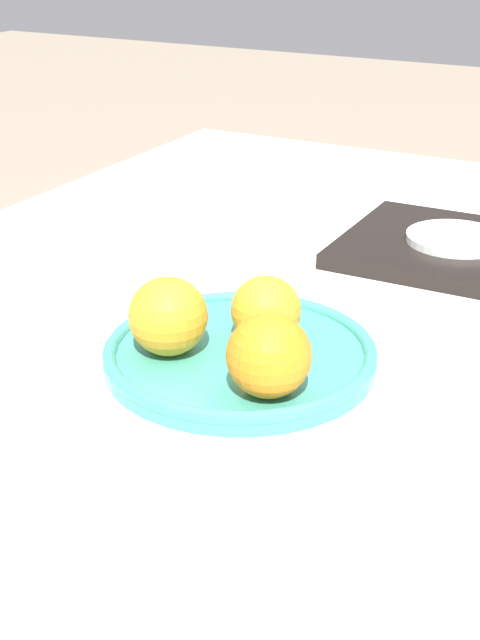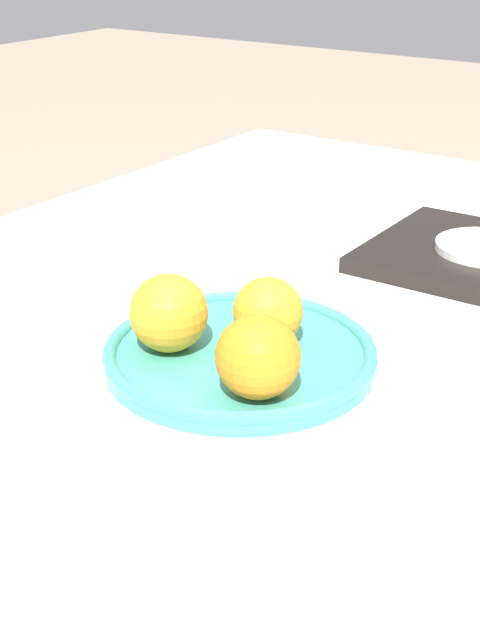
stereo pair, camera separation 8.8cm
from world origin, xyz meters
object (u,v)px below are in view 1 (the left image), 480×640
(fruit_platter, at_px, (240,354))
(orange_2, at_px, (266,310))
(side_plate, at_px, (456,238))
(serving_tray, at_px, (455,249))
(orange_1, at_px, (269,356))
(orange_0, at_px, (168,316))

(fruit_platter, relative_size, orange_2, 3.90)
(orange_2, distance_m, side_plate, 0.39)
(serving_tray, distance_m, side_plate, 0.01)
(fruit_platter, height_order, orange_1, orange_1)
(orange_0, height_order, serving_tray, orange_0)
(orange_0, bearing_deg, orange_1, -12.80)
(orange_2, relative_size, side_plate, 0.55)
(orange_0, xyz_separation_m, orange_1, (0.12, -0.03, -0.00))
(orange_0, bearing_deg, side_plate, 69.27)
(orange_2, relative_size, serving_tray, 0.25)
(orange_0, xyz_separation_m, orange_2, (0.07, 0.07, -0.00))
(orange_0, distance_m, orange_1, 0.13)
(orange_0, distance_m, side_plate, 0.47)
(orange_1, bearing_deg, serving_tray, 84.83)
(orange_0, bearing_deg, fruit_platter, 30.95)
(side_plate, bearing_deg, serving_tray, 0.00)
(orange_2, bearing_deg, serving_tray, 76.25)
(fruit_platter, distance_m, serving_tray, 0.42)
(fruit_platter, relative_size, side_plate, 2.13)
(fruit_platter, height_order, orange_2, orange_2)
(orange_1, bearing_deg, orange_2, 117.88)
(orange_0, relative_size, orange_2, 1.11)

